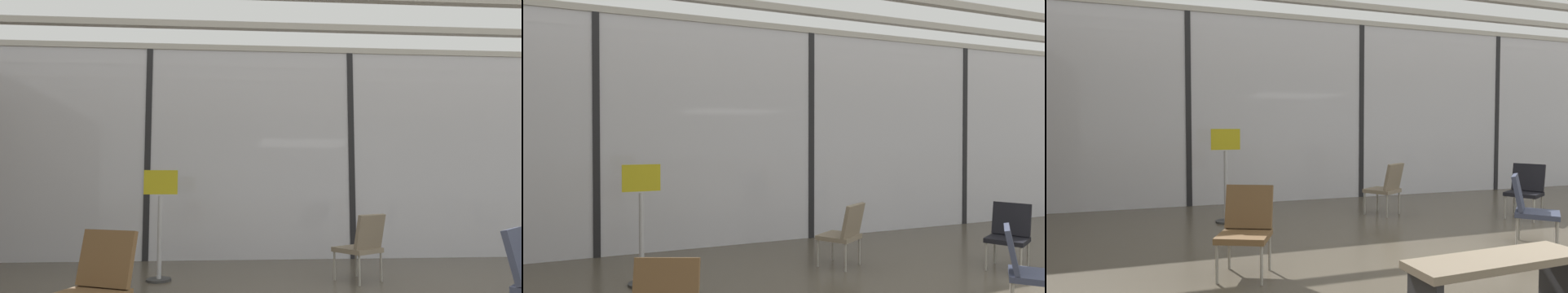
# 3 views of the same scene
# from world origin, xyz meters

# --- Properties ---
(glass_curtain_wall) EXTENTS (14.00, 0.08, 3.60)m
(glass_curtain_wall) POSITION_xyz_m (0.00, 5.20, 1.80)
(glass_curtain_wall) COLOR silver
(glass_curtain_wall) RESTS_ON ground
(window_mullion_0) EXTENTS (0.10, 0.12, 3.60)m
(window_mullion_0) POSITION_xyz_m (-3.50, 5.20, 1.80)
(window_mullion_0) COLOR black
(window_mullion_0) RESTS_ON ground
(window_mullion_1) EXTENTS (0.10, 0.12, 3.60)m
(window_mullion_1) POSITION_xyz_m (0.00, 5.20, 1.80)
(window_mullion_1) COLOR black
(window_mullion_1) RESTS_ON ground
(window_mullion_2) EXTENTS (0.10, 0.12, 3.60)m
(window_mullion_2) POSITION_xyz_m (3.50, 5.20, 1.80)
(window_mullion_2) COLOR black
(window_mullion_2) RESTS_ON ground
(parked_airplane) EXTENTS (11.27, 4.21, 4.21)m
(parked_airplane) POSITION_xyz_m (-0.05, 11.08, 2.11)
(parked_airplane) COLOR silver
(parked_airplane) RESTS_ON ground
(lounge_chair_0) EXTENTS (0.69, 0.70, 0.87)m
(lounge_chair_0) POSITION_xyz_m (-0.40, 3.32, 0.49)
(lounge_chair_0) COLOR #7F705B
(lounge_chair_0) RESTS_ON ground
(lounge_chair_3) EXTENTS (0.69, 0.67, 0.87)m
(lounge_chair_3) POSITION_xyz_m (1.60, 2.39, 0.49)
(lounge_chair_3) COLOR black
(lounge_chair_3) RESTS_ON ground
(lounge_chair_4) EXTENTS (0.71, 0.71, 0.87)m
(lounge_chair_4) POSITION_xyz_m (0.36, 1.11, 0.49)
(lounge_chair_4) COLOR #33384C
(lounge_chair_4) RESTS_ON ground
(info_sign) EXTENTS (0.44, 0.32, 1.44)m
(info_sign) POSITION_xyz_m (-3.03, 3.57, 0.68)
(info_sign) COLOR #333333
(info_sign) RESTS_ON ground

